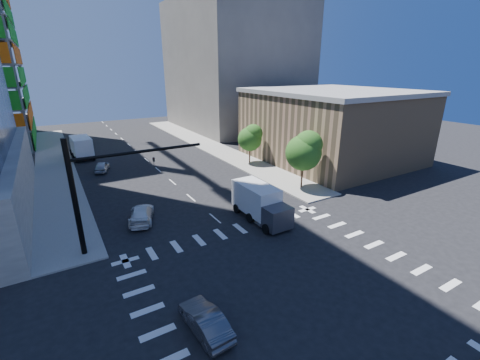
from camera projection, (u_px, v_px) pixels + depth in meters
ground at (297, 288)px, 21.04m from camera, size 160.00×160.00×0.00m
road_markings at (297, 288)px, 21.04m from camera, size 20.00×20.00×0.01m
sidewalk_ne at (208, 145)px, 59.46m from camera, size 5.00×60.00×0.15m
sidewalk_nw at (55, 165)px, 47.40m from camera, size 5.00×60.00×0.15m
commercial_building at (331, 125)px, 49.16m from camera, size 20.50×22.50×10.60m
bg_building_ne at (235, 66)px, 73.98m from camera, size 24.00×30.00×28.00m
signal_mast_nw at (95, 185)px, 23.71m from camera, size 10.20×0.40×9.00m
tree_south at (305, 150)px, 36.84m from camera, size 4.16×4.16×6.82m
tree_north at (251, 137)px, 46.94m from camera, size 3.54×3.52×5.78m
car_nb_far at (250, 189)px, 36.21m from camera, size 2.97×5.61×1.50m
car_sb_near at (142, 214)px, 30.04m from camera, size 3.56×5.34×1.44m
car_sb_mid at (102, 167)px, 44.45m from camera, size 2.74×4.32×1.37m
car_sb_cross at (205, 321)px, 17.43m from camera, size 1.73×4.24×1.37m
box_truck_near at (262, 206)px, 29.90m from camera, size 2.71×6.23×3.25m
box_truck_far at (81, 148)px, 51.07m from camera, size 3.12×6.70×3.45m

